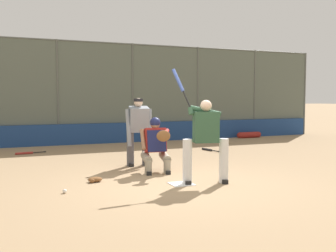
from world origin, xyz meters
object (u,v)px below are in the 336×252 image
(catcher_behind_plate, at_px, (156,144))
(equipment_bag_dugout_side, at_px, (249,135))
(umpire_home, at_px, (138,130))
(baseball_loose, at_px, (65,191))
(spare_bat_near_backstop, at_px, (27,153))
(batter_at_plate, at_px, (205,138))
(fielding_glove_on_dirt, at_px, (95,180))
(spare_bat_by_padding, at_px, (208,150))

(catcher_behind_plate, xyz_separation_m, equipment_bag_dugout_side, (-6.25, -5.59, -0.51))
(umpire_home, relative_size, baseball_loose, 22.27)
(equipment_bag_dugout_side, bearing_deg, umpire_home, 36.06)
(spare_bat_near_backstop, relative_size, baseball_loose, 11.79)
(batter_at_plate, bearing_deg, umpire_home, -62.65)
(equipment_bag_dugout_side, bearing_deg, fielding_glove_on_dirt, 38.03)
(spare_bat_by_padding, distance_m, equipment_bag_dugout_side, 4.48)
(catcher_behind_plate, relative_size, fielding_glove_on_dirt, 4.38)
(baseball_loose, height_order, equipment_bag_dugout_side, equipment_bag_dugout_side)
(umpire_home, height_order, spare_bat_near_backstop, umpire_home)
(catcher_behind_plate, bearing_deg, baseball_loose, 36.70)
(batter_at_plate, xyz_separation_m, catcher_behind_plate, (0.48, -1.38, -0.25))
(spare_bat_near_backstop, bearing_deg, baseball_loose, 85.92)
(baseball_loose, bearing_deg, spare_bat_near_backstop, -86.10)
(fielding_glove_on_dirt, xyz_separation_m, equipment_bag_dugout_side, (-7.71, -6.03, 0.07))
(batter_at_plate, bearing_deg, spare_bat_by_padding, -105.52)
(batter_at_plate, relative_size, fielding_glove_on_dirt, 7.97)
(fielding_glove_on_dirt, bearing_deg, umpire_home, -134.15)
(fielding_glove_on_dirt, bearing_deg, baseball_loose, 45.97)
(catcher_behind_plate, height_order, baseball_loose, catcher_behind_plate)
(umpire_home, bearing_deg, spare_bat_near_backstop, -48.78)
(batter_at_plate, bearing_deg, spare_bat_near_backstop, -47.87)
(umpire_home, bearing_deg, baseball_loose, 49.78)
(catcher_behind_plate, distance_m, baseball_loose, 2.50)
(catcher_behind_plate, bearing_deg, fielding_glove_on_dirt, 25.50)
(spare_bat_by_padding, bearing_deg, fielding_glove_on_dirt, 116.14)
(spare_bat_by_padding, xyz_separation_m, equipment_bag_dugout_side, (-3.46, -2.84, 0.09))
(batter_at_plate, relative_size, catcher_behind_plate, 1.82)
(equipment_bag_dugout_side, bearing_deg, spare_bat_near_backstop, 9.42)
(catcher_behind_plate, distance_m, spare_bat_by_padding, 3.96)
(batter_at_plate, height_order, spare_bat_by_padding, batter_at_plate)
(catcher_behind_plate, distance_m, umpire_home, 1.00)
(fielding_glove_on_dirt, bearing_deg, catcher_behind_plate, -162.96)
(umpire_home, distance_m, spare_bat_by_padding, 3.49)
(fielding_glove_on_dirt, height_order, equipment_bag_dugout_side, equipment_bag_dugout_side)
(baseball_loose, bearing_deg, equipment_bag_dugout_side, -141.26)
(fielding_glove_on_dirt, bearing_deg, spare_bat_by_padding, -143.16)
(spare_bat_by_padding, relative_size, equipment_bag_dugout_side, 0.70)
(catcher_behind_plate, xyz_separation_m, spare_bat_by_padding, (-2.79, -2.74, -0.60))
(baseball_loose, bearing_deg, spare_bat_by_padding, -141.75)
(batter_at_plate, distance_m, spare_bat_near_backstop, 6.33)
(catcher_behind_plate, relative_size, spare_bat_by_padding, 1.53)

